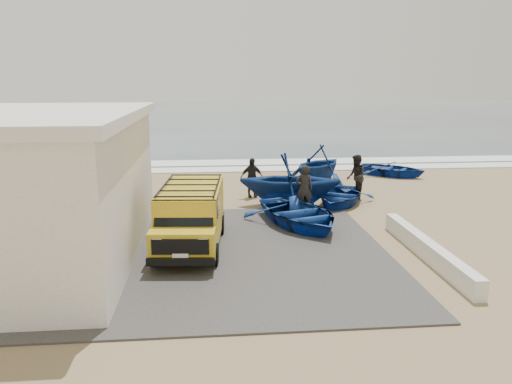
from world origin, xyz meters
name	(u,v)px	position (x,y,z in m)	size (l,w,h in m)	color
ground	(249,233)	(0.00, 0.00, 0.00)	(160.00, 160.00, 0.00)	#927B55
slab	(188,254)	(-2.00, -2.00, 0.03)	(12.00, 10.00, 0.05)	#43403D
ocean	(218,115)	(0.00, 56.00, 0.00)	(180.00, 88.00, 0.01)	#385166
surf_line	(232,170)	(0.00, 12.00, 0.03)	(180.00, 1.60, 0.06)	white
surf_wash	(231,163)	(0.00, 14.50, 0.02)	(180.00, 2.20, 0.04)	white
parapet	(427,250)	(5.00, -3.00, 0.28)	(0.35, 6.00, 0.55)	silver
van	(191,214)	(-1.91, -1.33, 1.06)	(2.19, 4.75, 1.98)	gold
boat_near_left	(299,214)	(1.83, 0.60, 0.45)	(3.11, 4.36, 0.90)	navy
boat_near_right	(340,196)	(4.10, 3.60, 0.36)	(2.51, 3.51, 0.73)	navy
boat_mid_left	(290,180)	(1.98, 3.57, 1.09)	(3.57, 4.14, 2.18)	navy
boat_far_left	(318,164)	(4.17, 8.16, 0.96)	(3.13, 3.63, 1.91)	navy
boat_far_right	(392,169)	(8.52, 9.45, 0.37)	(2.53, 3.55, 0.73)	navy
fisherman_front	(304,189)	(2.34, 2.37, 0.96)	(0.70, 0.46, 1.91)	black
fisherman_middle	(356,177)	(5.03, 4.46, 0.98)	(0.95, 0.74, 1.95)	black
fisherman_back	(252,178)	(0.54, 5.23, 0.88)	(1.03, 0.43, 1.76)	black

